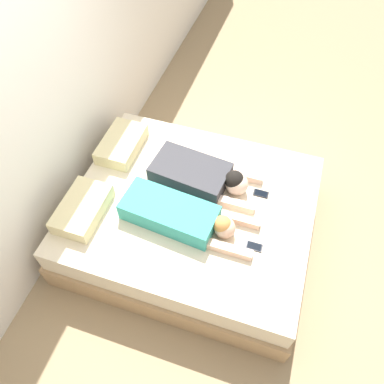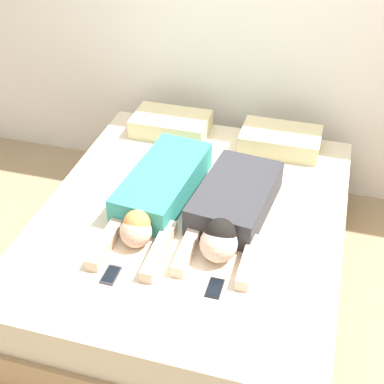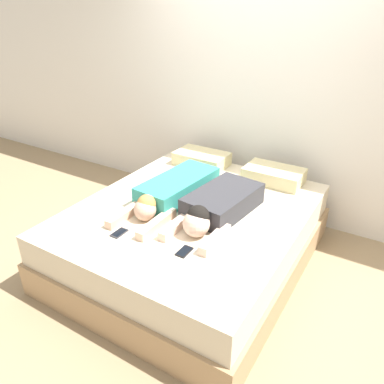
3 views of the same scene
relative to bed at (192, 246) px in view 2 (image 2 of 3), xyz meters
name	(u,v)px [view 2 (image 2 of 3)]	position (x,y,z in m)	size (l,w,h in m)	color
ground_plane	(192,275)	(0.00, 0.00, -0.27)	(12.00, 12.00, 0.00)	#9E8460
wall_back	(241,17)	(0.00, 1.23, 1.03)	(12.00, 0.06, 2.60)	white
bed	(192,246)	(0.00, 0.00, 0.00)	(1.83, 2.15, 0.54)	tan
pillow_head_left	(171,124)	(-0.40, 0.85, 0.34)	(0.54, 0.34, 0.14)	beige
pillow_head_right	(280,140)	(0.40, 0.85, 0.34)	(0.54, 0.34, 0.14)	beige
person_left	(158,192)	(-0.22, 0.02, 0.36)	(0.43, 1.16, 0.20)	teal
person_right	(232,208)	(0.24, -0.02, 0.37)	(0.47, 0.99, 0.23)	#333338
cell_phone_left	(111,275)	(-0.26, -0.62, 0.28)	(0.07, 0.13, 0.01)	#2D2D33
cell_phone_right	(215,288)	(0.28, -0.56, 0.28)	(0.07, 0.13, 0.01)	black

